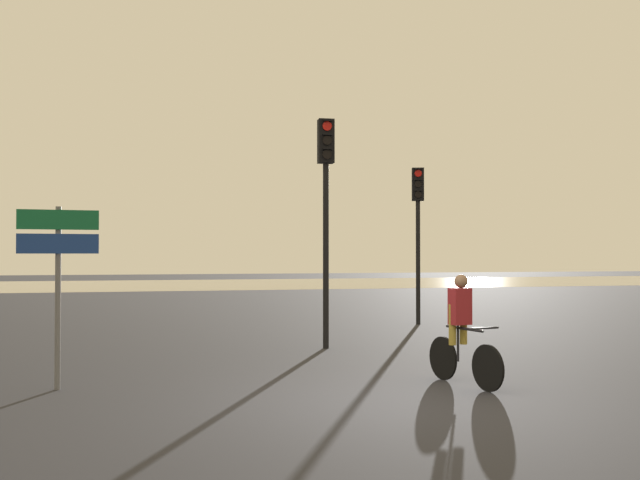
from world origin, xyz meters
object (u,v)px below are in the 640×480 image
traffic_light_center (326,190)px  cyclist (462,329)px  direction_sign_post (58,263)px  traffic_light_far_right (418,215)px

traffic_light_center → cyclist: traffic_light_center is taller
cyclist → direction_sign_post: bearing=-22.2°
direction_sign_post → cyclist: direction_sign_post is taller
traffic_light_far_right → direction_sign_post: 11.41m
traffic_light_center → cyclist: 5.10m
direction_sign_post → traffic_light_far_right: bearing=-142.6°
cyclist → traffic_light_far_right: bearing=-120.0°
direction_sign_post → cyclist: 5.90m
traffic_light_center → direction_sign_post: 6.05m
traffic_light_far_right → traffic_light_center: (-3.67, -4.17, 0.26)m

